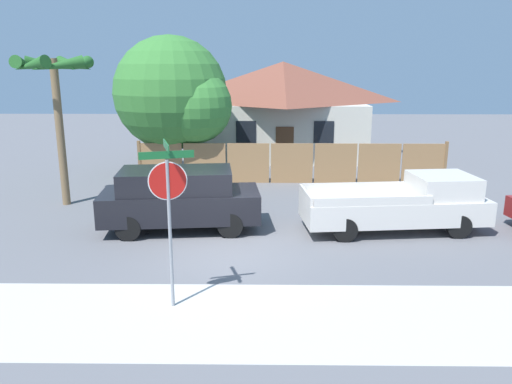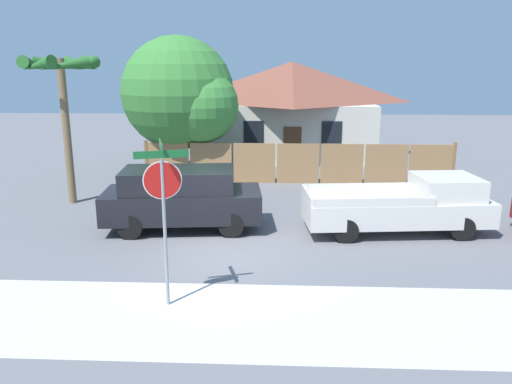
% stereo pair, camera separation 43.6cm
% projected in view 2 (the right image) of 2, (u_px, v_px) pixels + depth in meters
% --- Properties ---
extents(ground_plane, '(80.00, 80.00, 0.00)m').
position_uv_depth(ground_plane, '(227.00, 253.00, 13.60)').
color(ground_plane, slate).
extents(sidewalk_strip, '(36.00, 3.20, 0.01)m').
position_uv_depth(sidewalk_strip, '(209.00, 318.00, 10.11)').
color(sidewalk_strip, beige).
rests_on(sidewalk_strip, ground).
extents(wooden_fence, '(13.30, 0.12, 1.83)m').
position_uv_depth(wooden_fence, '(298.00, 163.00, 21.46)').
color(wooden_fence, '#997047').
rests_on(wooden_fence, ground).
extents(house, '(9.31, 6.95, 5.17)m').
position_uv_depth(house, '(291.00, 108.00, 27.70)').
color(house, beige).
rests_on(house, ground).
extents(oak_tree, '(5.28, 5.02, 6.28)m').
position_uv_depth(oak_tree, '(183.00, 96.00, 22.14)').
color(oak_tree, brown).
rests_on(oak_tree, ground).
extents(palm_tree, '(2.62, 2.83, 5.30)m').
position_uv_depth(palm_tree, '(62.00, 78.00, 17.48)').
color(palm_tree, brown).
rests_on(palm_tree, ground).
extents(red_suv, '(4.97, 2.45, 1.91)m').
position_uv_depth(red_suv, '(182.00, 197.00, 15.37)').
color(red_suv, black).
rests_on(red_suv, ground).
extents(orange_pickup, '(5.70, 2.50, 1.73)m').
position_uv_depth(orange_pickup, '(405.00, 205.00, 15.15)').
color(orange_pickup, silver).
rests_on(orange_pickup, ground).
extents(stop_sign, '(1.05, 0.95, 3.51)m').
position_uv_depth(stop_sign, '(163.00, 195.00, 10.08)').
color(stop_sign, gray).
rests_on(stop_sign, ground).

